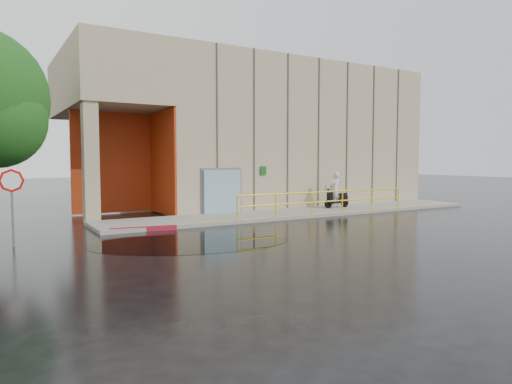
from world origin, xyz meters
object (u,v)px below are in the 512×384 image
stop_sign (12,190)px  red_curb (144,229)px  person (335,190)px  scooter (337,194)px

stop_sign → red_curb: bearing=36.8°
stop_sign → person: bearing=35.0°
scooter → red_curb: 10.89m
scooter → stop_sign: 15.26m
person → stop_sign: size_ratio=0.79×
person → stop_sign: (-14.96, -2.70, 0.66)m
person → scooter: size_ratio=1.19×
red_curb → stop_sign: bearing=-168.0°
stop_sign → red_curb: (4.28, 0.91, -1.65)m
scooter → person: bearing=119.9°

